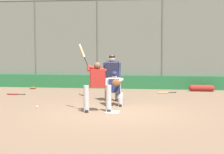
# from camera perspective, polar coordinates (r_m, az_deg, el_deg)

# --- Properties ---
(ground_plane) EXTENTS (160.00, 160.00, 0.00)m
(ground_plane) POSITION_cam_1_polar(r_m,az_deg,el_deg) (12.11, 0.08, -5.37)
(ground_plane) COLOR #7A604C
(home_plate_marker) EXTENTS (0.43, 0.43, 0.01)m
(home_plate_marker) POSITION_cam_1_polar(r_m,az_deg,el_deg) (12.11, 0.08, -5.35)
(home_plate_marker) COLOR white
(home_plate_marker) RESTS_ON ground_plane
(backstop_fence) EXTENTS (16.00, 0.08, 4.40)m
(backstop_fence) POSITION_cam_1_polar(r_m,az_deg,el_deg) (18.42, 2.67, 5.34)
(backstop_fence) COLOR #515651
(backstop_fence) RESTS_ON ground_plane
(padding_wall) EXTENTS (15.60, 0.18, 0.66)m
(padding_wall) POSITION_cam_1_polar(r_m,az_deg,el_deg) (18.42, 2.62, -0.77)
(padding_wall) COLOR #236638
(padding_wall) RESTS_ON ground_plane
(bleachers_beyond) EXTENTS (11.14, 2.50, 1.48)m
(bleachers_beyond) POSITION_cam_1_polar(r_m,az_deg,el_deg) (20.93, 6.59, 0.33)
(bleachers_beyond) COLOR slate
(bleachers_beyond) RESTS_ON ground_plane
(batter_at_plate) EXTENTS (1.12, 0.55, 2.19)m
(batter_at_plate) POSITION_cam_1_polar(r_m,az_deg,el_deg) (12.04, -2.28, -1.21)
(batter_at_plate) COLOR #B7B7BC
(batter_at_plate) RESTS_ON ground_plane
(catcher_behind_plate) EXTENTS (0.67, 0.78, 1.23)m
(catcher_behind_plate) POSITION_cam_1_polar(r_m,az_deg,el_deg) (13.32, 0.39, -1.64)
(catcher_behind_plate) COLOR #B7B7BC
(catcher_behind_plate) RESTS_ON ground_plane
(umpire_home) EXTENTS (0.72, 0.45, 1.76)m
(umpire_home) POSITION_cam_1_polar(r_m,az_deg,el_deg) (14.32, 0.03, 0.07)
(umpire_home) COLOR #4C4C51
(umpire_home) RESTS_ON ground_plane
(spare_bat_near_backstop) EXTENTS (0.43, 0.75, 0.07)m
(spare_bat_near_backstop) POSITION_cam_1_polar(r_m,az_deg,el_deg) (16.13, -4.66, -2.67)
(spare_bat_near_backstop) COLOR black
(spare_bat_near_backstop) RESTS_ON ground_plane
(spare_bat_by_padding) EXTENTS (0.83, 0.31, 0.07)m
(spare_bat_by_padding) POSITION_cam_1_polar(r_m,az_deg,el_deg) (16.85, 7.99, -2.36)
(spare_bat_by_padding) COLOR black
(spare_bat_by_padding) RESTS_ON ground_plane
(spare_bat_third_base_side) EXTENTS (0.83, 0.07, 0.07)m
(spare_bat_third_base_side) POSITION_cam_1_polar(r_m,az_deg,el_deg) (16.72, -14.75, -2.54)
(spare_bat_third_base_side) COLOR black
(spare_bat_third_base_side) RESTS_ON ground_plane
(fielding_glove_on_dirt) EXTENTS (0.30, 0.23, 0.11)m
(fielding_glove_on_dirt) POSITION_cam_1_polar(r_m,az_deg,el_deg) (18.71, -11.95, -1.63)
(fielding_glove_on_dirt) COLOR brown
(fielding_glove_on_dirt) RESTS_ON ground_plane
(baseball_loose) EXTENTS (0.07, 0.07, 0.07)m
(baseball_loose) POSITION_cam_1_polar(r_m,az_deg,el_deg) (13.15, -11.34, -4.48)
(baseball_loose) COLOR white
(baseball_loose) RESTS_ON ground_plane
(equipment_bag_dugout_side) EXTENTS (1.18, 0.30, 0.30)m
(equipment_bag_dugout_side) POSITION_cam_1_polar(r_m,az_deg,el_deg) (17.89, 13.51, -1.66)
(equipment_bag_dugout_side) COLOR maroon
(equipment_bag_dugout_side) RESTS_ON ground_plane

